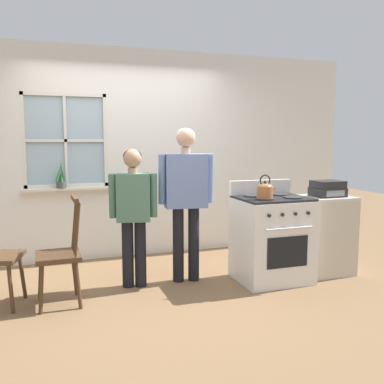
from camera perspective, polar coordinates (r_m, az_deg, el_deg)
ground_plane at (r=4.55m, az=-5.26°, el=-12.86°), size 16.00×16.00×0.00m
wall_back at (r=5.66m, az=-8.47°, el=4.89°), size 6.40×0.16×2.70m
chair_by_window at (r=4.22m, az=-17.14°, el=-8.11°), size 0.42×0.43×1.02m
person_elderly_left at (r=4.47m, az=-7.83°, el=-1.84°), size 0.51×0.28×1.45m
person_teen_center at (r=4.59m, az=-0.82°, el=0.42°), size 0.61×0.26×1.67m
stove at (r=4.79m, az=10.59°, el=-6.04°), size 0.76×0.68×1.08m
kettle at (r=4.50m, az=9.70°, el=0.26°), size 0.21×0.17×0.25m
potted_plant at (r=5.49m, az=-17.07°, el=1.61°), size 0.13×0.11×0.34m
side_counter at (r=5.20m, az=17.28°, el=-5.45°), size 0.55×0.50×0.90m
stereo at (r=5.10m, az=17.64°, el=0.41°), size 0.34×0.29×0.18m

